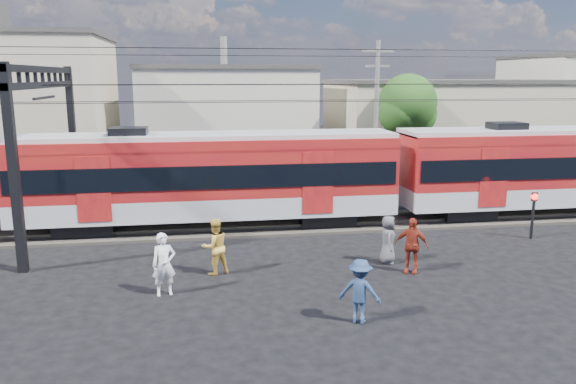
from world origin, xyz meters
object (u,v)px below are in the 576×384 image
crossing_signal (534,207)px  commuter_train (213,175)px  pedestrian_a (164,264)px  pedestrian_c (360,291)px

crossing_signal → commuter_train: bearing=164.7°
commuter_train → pedestrian_a: bearing=-103.0°
pedestrian_c → crossing_signal: crossing_signal is taller
pedestrian_a → commuter_train: bearing=65.5°
commuter_train → pedestrian_a: (-1.70, -7.35, -1.43)m
pedestrian_c → commuter_train: bearing=-42.0°
commuter_train → pedestrian_c: size_ratio=28.35×
pedestrian_a → pedestrian_c: (5.32, -2.81, -0.08)m
pedestrian_a → crossing_signal: 15.01m
crossing_signal → pedestrian_a: bearing=-165.2°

